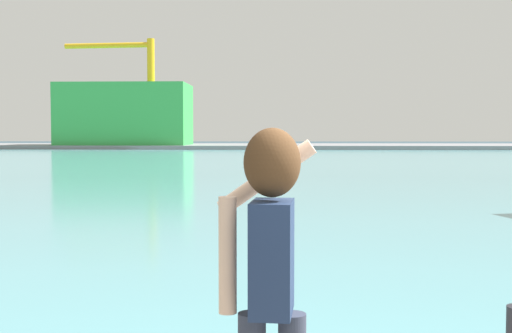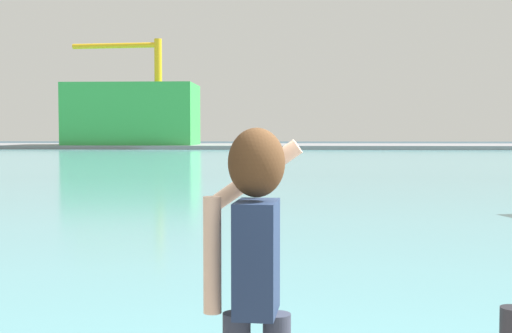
# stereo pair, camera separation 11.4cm
# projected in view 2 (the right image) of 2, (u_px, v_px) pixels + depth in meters

# --- Properties ---
(ground_plane) EXTENTS (220.00, 220.00, 0.00)m
(ground_plane) POSITION_uv_depth(u_px,v_px,m) (302.00, 160.00, 53.23)
(ground_plane) COLOR #334751
(harbor_water) EXTENTS (140.00, 100.00, 0.02)m
(harbor_water) POSITION_uv_depth(u_px,v_px,m) (301.00, 159.00, 55.23)
(harbor_water) COLOR #599EA8
(harbor_water) RESTS_ON ground_plane
(far_shore_dock) EXTENTS (140.00, 20.00, 0.51)m
(far_shore_dock) POSITION_uv_depth(u_px,v_px,m) (297.00, 146.00, 95.11)
(far_shore_dock) COLOR gray
(far_shore_dock) RESTS_ON ground_plane
(person_photographer) EXTENTS (0.53, 0.56, 1.74)m
(person_photographer) POSITION_uv_depth(u_px,v_px,m) (255.00, 264.00, 3.26)
(person_photographer) COLOR #2D3342
(person_photographer) RESTS_ON quay_promenade
(warehouse_left) EXTENTS (17.67, 9.69, 8.45)m
(warehouse_left) POSITION_uv_depth(u_px,v_px,m) (133.00, 115.00, 92.08)
(warehouse_left) COLOR green
(warehouse_left) RESTS_ON far_shore_dock
(port_crane) EXTENTS (12.42, 1.99, 14.20)m
(port_crane) POSITION_uv_depth(u_px,v_px,m) (146.00, 79.00, 88.29)
(port_crane) COLOR yellow
(port_crane) RESTS_ON far_shore_dock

